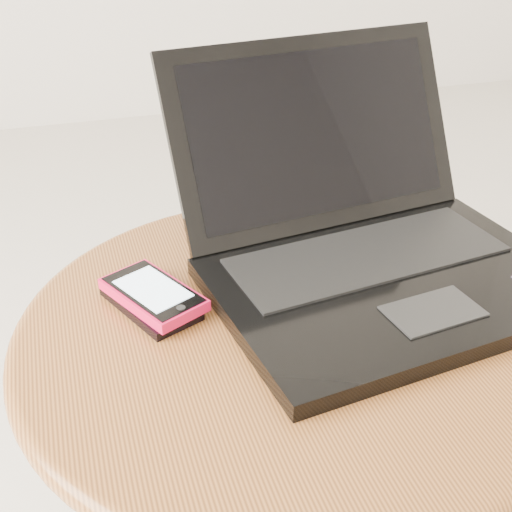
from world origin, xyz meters
name	(u,v)px	position (x,y,z in m)	size (l,w,h in m)	color
table	(286,390)	(0.03, -0.09, 0.37)	(0.60, 0.60, 0.47)	#542C12
laptop	(369,238)	(0.16, -0.02, 0.52)	(0.44, 0.44, 0.24)	black
phone_black	(151,303)	(-0.11, -0.02, 0.48)	(0.10, 0.13, 0.01)	black
phone_pink	(153,294)	(-0.10, -0.02, 0.49)	(0.11, 0.14, 0.01)	#E01143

